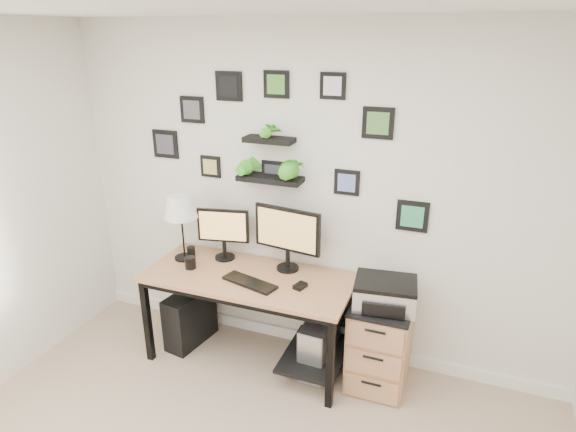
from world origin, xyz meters
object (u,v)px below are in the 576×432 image
at_px(mug, 190,263).
at_px(pc_tower_black, 190,317).
at_px(table_lamp, 181,208).
at_px(pc_tower_grey, 319,345).
at_px(desk, 255,289).
at_px(monitor_left, 223,230).
at_px(printer, 385,293).
at_px(file_cabinet, 380,343).
at_px(monitor_right, 287,234).

bearing_deg(mug, pc_tower_black, 141.82).
distance_m(table_lamp, pc_tower_grey, 1.52).
relative_size(desk, table_lamp, 2.94).
height_order(desk, table_lamp, table_lamp).
xyz_separation_m(monitor_left, table_lamp, (-0.31, -0.11, 0.19)).
xyz_separation_m(mug, printer, (1.51, 0.12, -0.03)).
distance_m(pc_tower_black, file_cabinet, 1.59).
xyz_separation_m(table_lamp, file_cabinet, (1.63, 0.00, -0.85)).
relative_size(mug, pc_tower_black, 0.21).
bearing_deg(pc_tower_grey, pc_tower_black, -178.47).
xyz_separation_m(desk, table_lamp, (-0.65, 0.05, 0.56)).
bearing_deg(file_cabinet, pc_tower_black, -177.59).
bearing_deg(file_cabinet, table_lamp, -179.89).
distance_m(desk, pc_tower_black, 0.72).
relative_size(monitor_right, printer, 1.18).
xyz_separation_m(table_lamp, pc_tower_black, (0.05, -0.06, -0.95)).
bearing_deg(monitor_right, mug, -160.81).
relative_size(desk, pc_tower_black, 3.44).
bearing_deg(table_lamp, pc_tower_grey, -1.62).
height_order(table_lamp, printer, table_lamp).
distance_m(pc_tower_grey, file_cabinet, 0.47).
bearing_deg(table_lamp, printer, -0.70).
relative_size(desk, monitor_right, 2.93).
relative_size(table_lamp, pc_tower_grey, 1.19).
height_order(monitor_left, pc_tower_grey, monitor_left).
distance_m(desk, mug, 0.55).
bearing_deg(table_lamp, monitor_left, 19.92).
height_order(monitor_left, file_cabinet, monitor_left).
distance_m(mug, pc_tower_black, 0.58).
bearing_deg(pc_tower_black, file_cabinet, 11.92).
height_order(table_lamp, file_cabinet, table_lamp).
xyz_separation_m(desk, printer, (0.99, 0.03, 0.14)).
bearing_deg(mug, table_lamp, 135.62).
height_order(pc_tower_black, pc_tower_grey, pc_tower_black).
relative_size(desk, file_cabinet, 2.39).
bearing_deg(monitor_right, monitor_left, -179.92).
bearing_deg(printer, file_cabinet, 118.15).
distance_m(monitor_right, printer, 0.85).
xyz_separation_m(monitor_right, printer, (0.79, -0.13, -0.28)).
height_order(monitor_left, printer, monitor_left).
bearing_deg(printer, mug, -175.56).
bearing_deg(printer, pc_tower_grey, -178.38).
xyz_separation_m(monitor_left, printer, (1.34, -0.13, -0.23)).
relative_size(pc_tower_grey, file_cabinet, 0.68).
bearing_deg(pc_tower_black, pc_tower_grey, 11.04).
relative_size(monitor_right, table_lamp, 1.00).
bearing_deg(printer, monitor_left, 174.35).
bearing_deg(monitor_left, printer, -5.65).
relative_size(monitor_right, pc_tower_black, 1.18).
bearing_deg(table_lamp, mug, -44.38).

